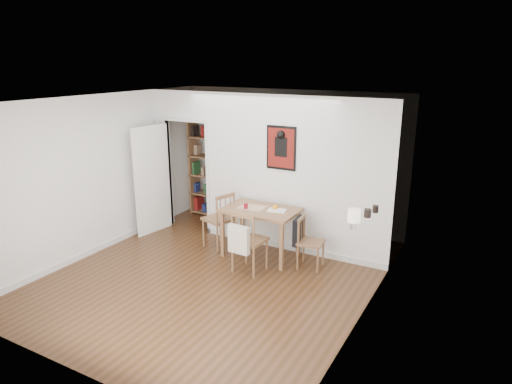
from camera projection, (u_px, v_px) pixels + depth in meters
The scene contains 15 objects.
ground at pixel (218, 274), 6.93m from camera, with size 5.20×5.20×0.00m, color #532E1B.
room_shell at pixel (265, 173), 7.65m from camera, with size 5.20×5.20×5.20m.
dining_table at pixel (261, 215), 7.36m from camera, with size 1.20×0.76×0.82m.
chair_left at pixel (219, 219), 7.82m from camera, with size 0.61×0.61×0.98m.
chair_right at pixel (310, 242), 7.03m from camera, with size 0.50×0.45×0.82m.
chair_front at pixel (249, 241), 6.88m from camera, with size 0.52×0.58×0.98m.
bookshelf at pixel (210, 166), 9.30m from camera, with size 0.88×0.35×2.08m.
fireplace at pixel (365, 259), 5.97m from camera, with size 0.45×1.25×1.16m.
red_glass at pixel (246, 206), 7.34m from camera, with size 0.07×0.07×0.09m, color maroon.
orange_fruit at pixel (275, 207), 7.30m from camera, with size 0.08×0.08×0.08m, color orange.
placemat at pixel (252, 207), 7.41m from camera, with size 0.42×0.31×0.00m, color beige.
notebook at pixel (277, 210), 7.24m from camera, with size 0.28×0.21×0.01m, color white.
mantel_lamp at pixel (354, 217), 5.47m from camera, with size 0.16×0.16×0.25m.
ceramic_jar_a at pixel (368, 213), 5.90m from camera, with size 0.09×0.09×0.11m, color black.
ceramic_jar_b at pixel (375, 209), 6.09m from camera, with size 0.08×0.08×0.10m, color black.
Camera 1 is at (3.55, -5.24, 3.13)m, focal length 32.00 mm.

